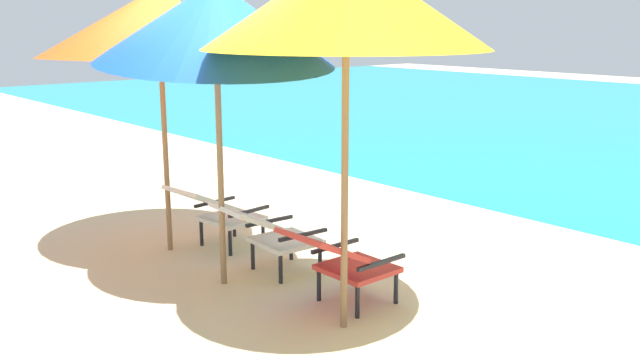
{
  "coord_description": "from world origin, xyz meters",
  "views": [
    {
      "loc": [
        4.68,
        -3.55,
        2.17
      ],
      "look_at": [
        0.0,
        0.52,
        0.75
      ],
      "focal_mm": 39.04,
      "sensor_mm": 36.0,
      "label": 1
    }
  ],
  "objects_px": {
    "lounge_chair_center": "(269,231)",
    "beach_umbrella_right": "(346,0)",
    "lounge_chair_left": "(217,210)",
    "lounge_chair_right": "(341,258)",
    "beach_umbrella_center": "(215,23)",
    "beach_umbrella_left": "(159,25)"
  },
  "relations": [
    {
      "from": "beach_umbrella_right",
      "to": "lounge_chair_left",
      "type": "bearing_deg",
      "value": 172.48
    },
    {
      "from": "lounge_chair_center",
      "to": "beach_umbrella_right",
      "type": "distance_m",
      "value": 2.26
    },
    {
      "from": "beach_umbrella_left",
      "to": "beach_umbrella_center",
      "type": "distance_m",
      "value": 1.1
    },
    {
      "from": "lounge_chair_left",
      "to": "lounge_chair_center",
      "type": "distance_m",
      "value": 0.89
    },
    {
      "from": "beach_umbrella_left",
      "to": "lounge_chair_left",
      "type": "bearing_deg",
      "value": 48.7
    },
    {
      "from": "lounge_chair_center",
      "to": "beach_umbrella_right",
      "type": "relative_size",
      "value": 0.34
    },
    {
      "from": "lounge_chair_left",
      "to": "lounge_chair_right",
      "type": "bearing_deg",
      "value": -1.8
    },
    {
      "from": "lounge_chair_left",
      "to": "beach_umbrella_right",
      "type": "xyz_separation_m",
      "value": [
        2.08,
        -0.27,
        1.9
      ]
    },
    {
      "from": "lounge_chair_left",
      "to": "lounge_chair_center",
      "type": "height_order",
      "value": "same"
    },
    {
      "from": "beach_umbrella_left",
      "to": "beach_umbrella_center",
      "type": "xyz_separation_m",
      "value": [
        1.09,
        -0.1,
        0.02
      ]
    },
    {
      "from": "beach_umbrella_center",
      "to": "beach_umbrella_right",
      "type": "relative_size",
      "value": 0.98
    },
    {
      "from": "lounge_chair_right",
      "to": "beach_umbrella_center",
      "type": "bearing_deg",
      "value": -158.91
    },
    {
      "from": "lounge_chair_left",
      "to": "lounge_chair_right",
      "type": "height_order",
      "value": "same"
    },
    {
      "from": "lounge_chair_left",
      "to": "beach_umbrella_center",
      "type": "bearing_deg",
      "value": -30.2
    },
    {
      "from": "beach_umbrella_left",
      "to": "lounge_chair_right",
      "type": "bearing_deg",
      "value": 7.97
    },
    {
      "from": "lounge_chair_right",
      "to": "beach_umbrella_right",
      "type": "xyz_separation_m",
      "value": [
        0.26,
        -0.22,
        1.9
      ]
    },
    {
      "from": "beach_umbrella_left",
      "to": "beach_umbrella_center",
      "type": "height_order",
      "value": "beach_umbrella_center"
    },
    {
      "from": "beach_umbrella_left",
      "to": "beach_umbrella_right",
      "type": "height_order",
      "value": "beach_umbrella_right"
    },
    {
      "from": "lounge_chair_center",
      "to": "beach_umbrella_left",
      "type": "height_order",
      "value": "beach_umbrella_left"
    },
    {
      "from": "beach_umbrella_left",
      "to": "beach_umbrella_center",
      "type": "relative_size",
      "value": 1.08
    },
    {
      "from": "lounge_chair_left",
      "to": "beach_umbrella_center",
      "type": "relative_size",
      "value": 0.36
    },
    {
      "from": "lounge_chair_left",
      "to": "beach_umbrella_left",
      "type": "relative_size",
      "value": 0.33
    }
  ]
}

